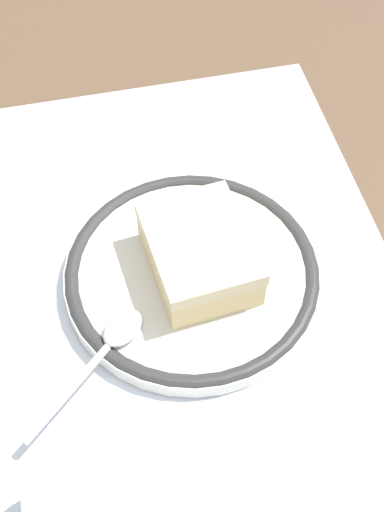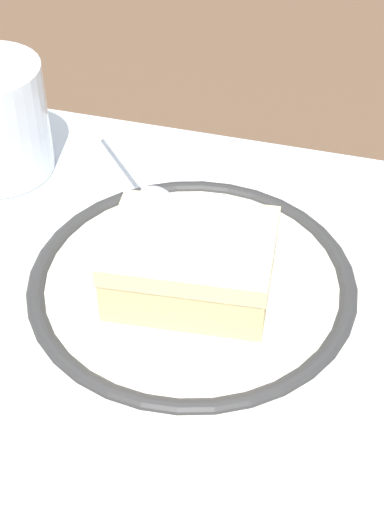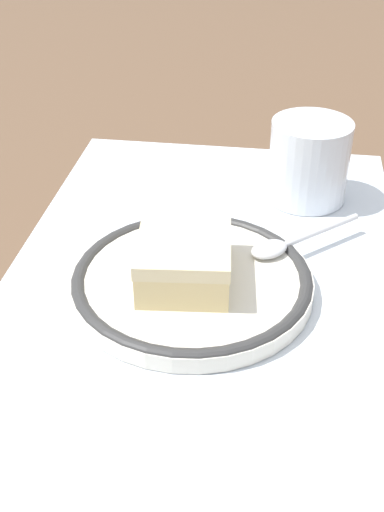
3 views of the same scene
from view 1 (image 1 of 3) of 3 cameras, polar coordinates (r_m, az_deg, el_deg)
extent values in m
plane|color=brown|center=(0.54, -0.19, -4.45)|extent=(2.40, 2.40, 0.00)
cube|color=silver|center=(0.54, -0.19, -4.41)|extent=(0.52, 0.34, 0.00)
cylinder|color=silver|center=(0.55, 0.00, -1.63)|extent=(0.20, 0.20, 0.01)
torus|color=#333333|center=(0.55, 0.00, -1.40)|extent=(0.20, 0.20, 0.01)
cube|color=beige|center=(0.54, 0.60, -0.17)|extent=(0.10, 0.08, 0.03)
cube|color=beige|center=(0.52, 0.62, 1.09)|extent=(0.10, 0.08, 0.01)
ellipsoid|color=silver|center=(0.52, -5.67, -5.84)|extent=(0.04, 0.04, 0.01)
cylinder|color=silver|center=(0.50, -10.09, -10.92)|extent=(0.06, 0.07, 0.01)
cylinder|color=silver|center=(0.44, -7.26, -19.94)|extent=(0.08, 0.08, 0.08)
camera|label=2|loc=(0.57, 38.71, 32.97)|focal=54.70mm
camera|label=3|loc=(0.75, -16.93, 43.36)|focal=46.83mm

